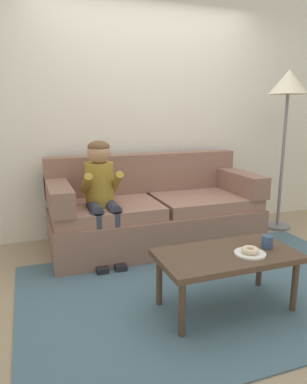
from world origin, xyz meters
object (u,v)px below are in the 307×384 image
(coffee_table, at_px, (227,259))
(donut, at_px, (250,250))
(mug, at_px, (267,242))
(floor_lamp, at_px, (288,93))
(person_child, at_px, (101,189))
(toy_controller, at_px, (242,262))
(couch, at_px, (154,213))

(coffee_table, xyz_separation_m, donut, (0.13, -0.08, 0.08))
(donut, height_order, mug, mug)
(coffee_table, relative_size, floor_lamp, 0.53)
(person_child, distance_m, toy_controller, 1.44)
(mug, xyz_separation_m, floor_lamp, (1.22, 1.37, 1.09))
(person_child, relative_size, mug, 12.24)
(mug, bearing_deg, toy_controller, 69.66)
(couch, xyz_separation_m, donut, (0.16, -1.44, 0.12))
(coffee_table, relative_size, toy_controller, 4.26)
(couch, bearing_deg, mug, -75.76)
(person_child, height_order, floor_lamp, floor_lamp)
(donut, distance_m, floor_lamp, 2.28)
(couch, height_order, floor_lamp, floor_lamp)
(coffee_table, bearing_deg, floor_lamp, 41.48)
(coffee_table, xyz_separation_m, mug, (0.31, -0.02, 0.09))
(person_child, xyz_separation_m, toy_controller, (1.15, -0.56, -0.65))
(person_child, height_order, donut, person_child)
(couch, distance_m, mug, 1.42)
(donut, distance_m, toy_controller, 0.90)
(coffee_table, height_order, floor_lamp, floor_lamp)
(person_child, distance_m, mug, 1.51)
(floor_lamp, bearing_deg, person_child, -174.79)
(coffee_table, relative_size, mug, 10.69)
(toy_controller, bearing_deg, couch, 147.08)
(person_child, bearing_deg, couch, 19.36)
(coffee_table, xyz_separation_m, person_child, (-0.62, 1.15, 0.30))
(mug, bearing_deg, coffee_table, 177.00)
(person_child, xyz_separation_m, mug, (0.93, -1.17, -0.21))
(couch, bearing_deg, person_child, -160.64)
(couch, xyz_separation_m, mug, (0.35, -1.37, 0.13))
(donut, height_order, toy_controller, donut)
(couch, bearing_deg, floor_lamp, -0.30)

